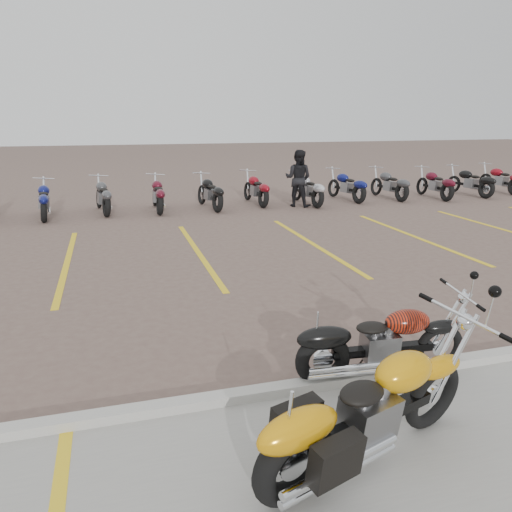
{
  "coord_description": "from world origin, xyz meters",
  "views": [
    {
      "loc": [
        -1.73,
        -6.45,
        2.85
      ],
      "look_at": [
        0.38,
        0.79,
        0.75
      ],
      "focal_mm": 35.0,
      "sensor_mm": 36.0,
      "label": 1
    }
  ],
  "objects": [
    {
      "name": "ground",
      "position": [
        0.0,
        0.0,
        0.0
      ],
      "size": [
        100.0,
        100.0,
        0.0
      ],
      "primitive_type": "plane",
      "color": "#6E594F",
      "rests_on": "ground"
    },
    {
      "name": "curb",
      "position": [
        0.0,
        -2.0,
        0.06
      ],
      "size": [
        60.0,
        0.18,
        0.12
      ],
      "primitive_type": "cube",
      "color": "#ADAAA3",
      "rests_on": "ground"
    },
    {
      "name": "flame_cruiser",
      "position": [
        0.99,
        -1.96,
        0.41
      ],
      "size": [
        2.01,
        0.34,
        0.83
      ],
      "rotation": [
        0.09,
        0.0,
        -0.08
      ],
      "color": "black",
      "rests_on": "ground"
    },
    {
      "name": "bg_bike_row",
      "position": [
        2.1,
        9.38,
        0.55
      ],
      "size": [
        22.21,
        2.03,
        1.1
      ],
      "color": "black",
      "rests_on": "ground"
    },
    {
      "name": "parking_stripes",
      "position": [
        0.0,
        4.0,
        0.0
      ],
      "size": [
        38.0,
        5.5,
        0.01
      ],
      "primitive_type": null,
      "color": "yellow",
      "rests_on": "ground"
    },
    {
      "name": "yellow_cruiser",
      "position": [
        0.13,
        -3.21,
        0.48
      ],
      "size": [
        2.28,
        0.88,
        0.97
      ],
      "rotation": [
        0.14,
        0.0,
        0.32
      ],
      "color": "black",
      "rests_on": "ground"
    },
    {
      "name": "person_b",
      "position": [
        4.17,
        8.87,
        0.92
      ],
      "size": [
        1.14,
        1.1,
        1.84
      ],
      "primitive_type": "imported",
      "rotation": [
        0.0,
        0.0,
        2.48
      ],
      "color": "black",
      "rests_on": "ground"
    }
  ]
}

